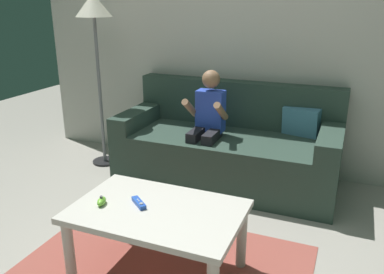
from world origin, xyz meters
The scene contains 8 objects.
wall_back centered at (0.00, 1.87, 1.25)m, with size 4.29×0.05×2.50m, color beige.
couch centered at (-0.05, 1.48, 0.30)m, with size 1.86×0.80×0.84m.
person_seated_on_couch centered at (-0.19, 1.30, 0.57)m, with size 0.32×0.40×0.99m.
coffee_table centered at (-0.03, 0.08, 0.37)m, with size 0.94×0.61×0.43m.
area_rug centered at (-0.03, 0.08, 0.00)m, with size 1.68×1.25×0.01m, color #9E4C42.
game_remote_blue_near_edge centered at (-0.15, 0.08, 0.44)m, with size 0.13×0.12×0.03m.
nunchuk_lime centered at (-0.34, 0.01, 0.45)m, with size 0.07×0.10×0.05m.
floor_lamp centered at (-1.30, 1.40, 1.37)m, with size 0.32×0.32×1.58m.
Camera 1 is at (0.89, -1.65, 1.52)m, focal length 37.34 mm.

